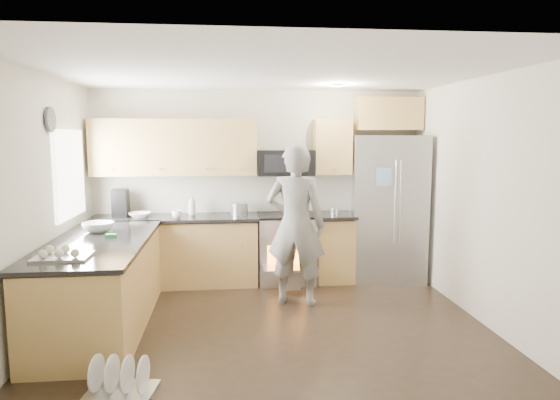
{
  "coord_description": "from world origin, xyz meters",
  "views": [
    {
      "loc": [
        -0.44,
        -4.91,
        1.99
      ],
      "look_at": [
        0.14,
        0.5,
        1.28
      ],
      "focal_mm": 32.0,
      "sensor_mm": 36.0,
      "label": 1
    }
  ],
  "objects": [
    {
      "name": "ground",
      "position": [
        0.0,
        0.0,
        0.0
      ],
      "size": [
        4.5,
        4.5,
        0.0
      ],
      "primitive_type": "plane",
      "color": "black",
      "rests_on": "ground"
    },
    {
      "name": "room_shell",
      "position": [
        -0.04,
        0.02,
        1.67
      ],
      "size": [
        4.54,
        4.04,
        2.62
      ],
      "color": "beige",
      "rests_on": "ground"
    },
    {
      "name": "back_cabinet_run",
      "position": [
        -0.59,
        1.75,
        0.96
      ],
      "size": [
        4.45,
        0.64,
        2.5
      ],
      "color": "tan",
      "rests_on": "ground"
    },
    {
      "name": "peninsula",
      "position": [
        -1.75,
        0.25,
        0.47
      ],
      "size": [
        0.96,
        2.36,
        1.03
      ],
      "color": "tan",
      "rests_on": "ground"
    },
    {
      "name": "stove_range",
      "position": [
        0.35,
        1.69,
        0.68
      ],
      "size": [
        0.76,
        0.97,
        1.79
      ],
      "color": "#B7B7BC",
      "rests_on": "ground"
    },
    {
      "name": "refrigerator",
      "position": [
        1.77,
        1.7,
        0.99
      ],
      "size": [
        1.09,
        0.91,
        1.99
      ],
      "rotation": [
        0.0,
        0.0,
        -0.17
      ],
      "color": "#B7B7BC",
      "rests_on": "ground"
    },
    {
      "name": "person",
      "position": [
        0.36,
        0.78,
        0.95
      ],
      "size": [
        0.79,
        0.64,
        1.9
      ],
      "primitive_type": "imported",
      "rotation": [
        0.0,
        0.0,
        2.84
      ],
      "color": "gray",
      "rests_on": "ground"
    },
    {
      "name": "dish_rack",
      "position": [
        -1.28,
        -1.18,
        0.09
      ],
      "size": [
        0.57,
        0.49,
        0.32
      ],
      "rotation": [
        0.0,
        0.0,
        -0.17
      ],
      "color": "#B7B7BC",
      "rests_on": "ground"
    }
  ]
}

